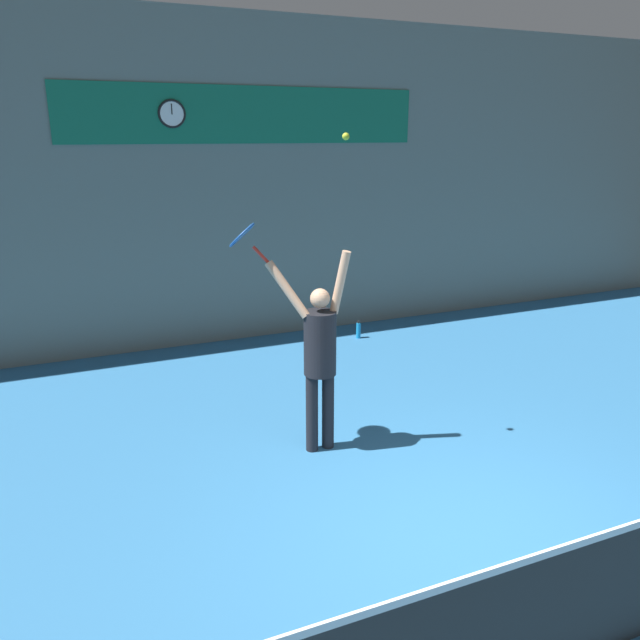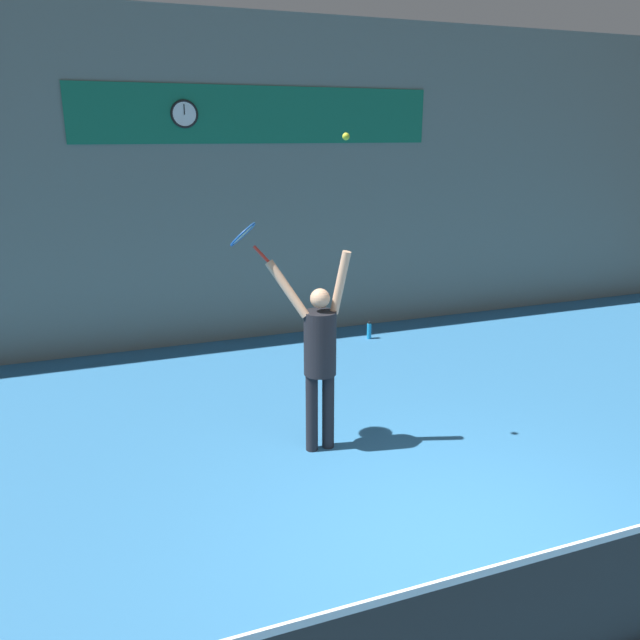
% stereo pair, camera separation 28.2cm
% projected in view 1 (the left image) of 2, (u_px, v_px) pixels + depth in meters
% --- Properties ---
extents(ground_plane, '(18.00, 18.00, 0.00)m').
position_uv_depth(ground_plane, '(485.00, 556.00, 5.03)').
color(ground_plane, teal).
extents(back_wall, '(18.00, 0.10, 5.00)m').
position_uv_depth(back_wall, '(249.00, 184.00, 9.78)').
color(back_wall, slate).
rests_on(back_wall, ground_plane).
extents(sponsor_banner, '(5.59, 0.02, 0.84)m').
position_uv_depth(sponsor_banner, '(248.00, 115.00, 9.43)').
color(sponsor_banner, '#146B4C').
extents(scoreboard_clock, '(0.40, 0.04, 0.40)m').
position_uv_depth(scoreboard_clock, '(172.00, 114.00, 8.98)').
color(scoreboard_clock, white).
extents(court_net, '(8.65, 0.07, 1.06)m').
position_uv_depth(court_net, '(600.00, 592.00, 3.92)').
color(court_net, '#333333').
rests_on(court_net, ground_plane).
extents(tennis_player, '(0.83, 0.48, 2.16)m').
position_uv_depth(tennis_player, '(319.00, 352.00, 6.43)').
color(tennis_player, black).
rests_on(tennis_player, ground_plane).
extents(tennis_racket, '(0.44, 0.42, 0.41)m').
position_uv_depth(tennis_racket, '(243.00, 236.00, 6.16)').
color(tennis_racket, red).
extents(tennis_ball, '(0.07, 0.07, 0.07)m').
position_uv_depth(tennis_ball, '(346.00, 136.00, 5.84)').
color(tennis_ball, '#CCDB2D').
extents(water_bottle, '(0.07, 0.07, 0.29)m').
position_uv_depth(water_bottle, '(358.00, 330.00, 10.34)').
color(water_bottle, '#198CCC').
rests_on(water_bottle, ground_plane).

